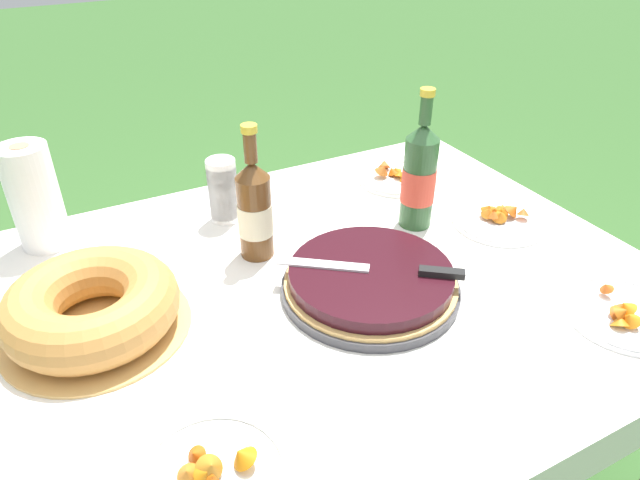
% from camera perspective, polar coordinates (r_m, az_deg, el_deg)
% --- Properties ---
extents(garden_table, '(1.42, 1.09, 0.70)m').
position_cam_1_polar(garden_table, '(1.25, -0.06, -6.99)').
color(garden_table, brown).
rests_on(garden_table, ground_plane).
extents(tablecloth, '(1.43, 1.10, 0.10)m').
position_cam_1_polar(tablecloth, '(1.22, -0.06, -5.01)').
color(tablecloth, white).
rests_on(tablecloth, garden_table).
extents(berry_tart, '(0.37, 0.37, 0.06)m').
position_cam_1_polar(berry_tart, '(1.18, 5.06, -4.12)').
color(berry_tart, '#38383D').
rests_on(berry_tart, tablecloth).
extents(serving_knife, '(0.32, 0.24, 0.01)m').
position_cam_1_polar(serving_knife, '(1.15, 6.59, -2.84)').
color(serving_knife, silver).
rests_on(serving_knife, berry_tart).
extents(bundt_cake, '(0.35, 0.35, 0.11)m').
position_cam_1_polar(bundt_cake, '(1.15, -21.84, -6.20)').
color(bundt_cake, tan).
rests_on(bundt_cake, tablecloth).
extents(cup_stack, '(0.07, 0.07, 0.16)m').
position_cam_1_polar(cup_stack, '(1.42, -9.67, 4.90)').
color(cup_stack, white).
rests_on(cup_stack, tablecloth).
extents(cider_bottle_green, '(0.08, 0.08, 0.34)m').
position_cam_1_polar(cider_bottle_green, '(1.38, 9.88, 6.28)').
color(cider_bottle_green, '#2D562D').
rests_on(cider_bottle_green, tablecloth).
extents(cider_bottle_amber, '(0.08, 0.08, 0.31)m').
position_cam_1_polar(cider_bottle_amber, '(1.25, -6.55, 3.03)').
color(cider_bottle_amber, brown).
rests_on(cider_bottle_amber, tablecloth).
extents(snack_plate_near, '(0.23, 0.23, 0.06)m').
position_cam_1_polar(snack_plate_near, '(1.26, 28.24, -6.48)').
color(snack_plate_near, white).
rests_on(snack_plate_near, tablecloth).
extents(snack_plate_left, '(0.23, 0.23, 0.06)m').
position_cam_1_polar(snack_plate_left, '(1.48, 17.46, 2.02)').
color(snack_plate_left, white).
rests_on(snack_plate_left, tablecloth).
extents(snack_plate_right, '(0.22, 0.22, 0.06)m').
position_cam_1_polar(snack_plate_right, '(0.89, -10.73, -22.15)').
color(snack_plate_right, white).
rests_on(snack_plate_right, tablecloth).
extents(snack_plate_far, '(0.22, 0.22, 0.06)m').
position_cam_1_polar(snack_plate_far, '(1.64, 7.73, 6.32)').
color(snack_plate_far, white).
rests_on(snack_plate_far, tablecloth).
extents(paper_towel_roll, '(0.11, 0.11, 0.25)m').
position_cam_1_polar(paper_towel_roll, '(1.43, -26.65, 3.84)').
color(paper_towel_roll, white).
rests_on(paper_towel_roll, tablecloth).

